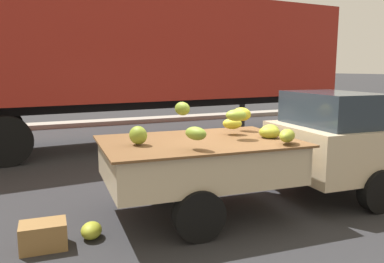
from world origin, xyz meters
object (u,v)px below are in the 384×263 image
object	(u,v)px
semi_trailer	(141,51)
produce_crate	(43,236)
fallen_banana_bunch_near_tailgate	(91,230)
pickup_truck	(311,146)

from	to	relation	value
semi_trailer	produce_crate	distance (m)	7.00
produce_crate	semi_trailer	bearing A→B (deg)	62.60
fallen_banana_bunch_near_tailgate	produce_crate	size ratio (longest dim) A/B	0.64
pickup_truck	produce_crate	size ratio (longest dim) A/B	9.29
fallen_banana_bunch_near_tailgate	produce_crate	world-z (taller)	produce_crate
semi_trailer	produce_crate	size ratio (longest dim) A/B	23.32
fallen_banana_bunch_near_tailgate	pickup_truck	bearing A→B (deg)	0.61
pickup_truck	fallen_banana_bunch_near_tailgate	xyz separation A→B (m)	(-3.42, -0.04, -0.78)
fallen_banana_bunch_near_tailgate	produce_crate	bearing A→B (deg)	-174.90
semi_trailer	fallen_banana_bunch_near_tailgate	size ratio (longest dim) A/B	36.44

